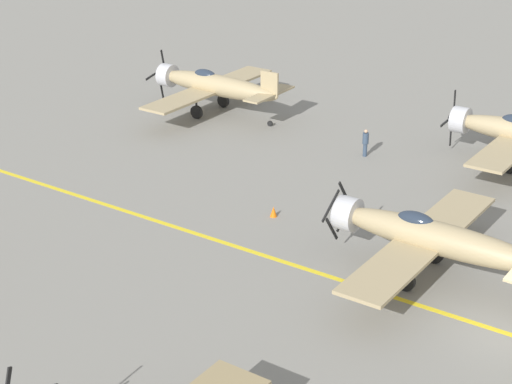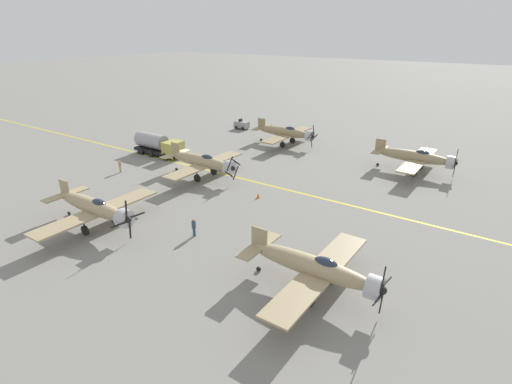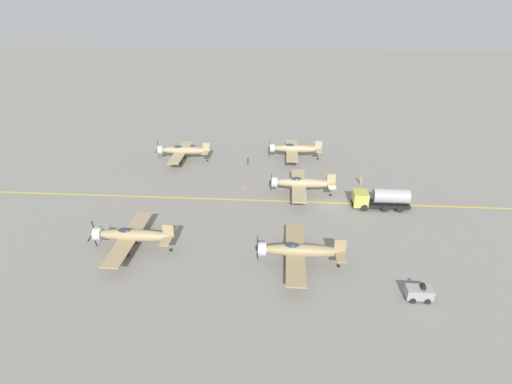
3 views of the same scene
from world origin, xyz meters
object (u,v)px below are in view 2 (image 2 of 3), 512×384
(airplane_mid_right, at_px, (95,207))
(fuel_tanker, at_px, (158,145))
(airplane_mid_center, at_px, (203,162))
(ground_crew_walking, at_px, (120,166))
(airplane_mid_left, at_px, (286,132))
(traffic_cone, at_px, (258,196))
(airplane_far_right, at_px, (315,267))
(ground_crew_inspecting, at_px, (194,227))
(airplane_far_left, at_px, (416,157))
(tow_tractor, at_px, (242,125))

(airplane_mid_right, relative_size, fuel_tanker, 1.50)
(airplane_mid_center, bearing_deg, airplane_mid_right, -8.02)
(ground_crew_walking, bearing_deg, fuel_tanker, -169.23)
(fuel_tanker, height_order, ground_crew_walking, fuel_tanker)
(airplane_mid_left, height_order, fuel_tanker, airplane_mid_left)
(fuel_tanker, height_order, traffic_cone, fuel_tanker)
(airplane_far_right, relative_size, traffic_cone, 21.82)
(airplane_far_right, height_order, ground_crew_inspecting, airplane_far_right)
(ground_crew_inspecting, height_order, traffic_cone, ground_crew_inspecting)
(airplane_mid_center, distance_m, ground_crew_walking, 10.87)
(airplane_far_right, bearing_deg, airplane_mid_left, -145.46)
(traffic_cone, bearing_deg, ground_crew_inspecting, 1.00)
(airplane_far_right, relative_size, airplane_mid_right, 1.00)
(airplane_far_left, distance_m, airplane_far_right, 29.29)
(airplane_far_left, xyz_separation_m, airplane_far_right, (29.28, 0.93, 0.00))
(airplane_mid_center, height_order, airplane_far_left, airplane_far_left)
(airplane_mid_center, distance_m, airplane_mid_right, 15.39)
(airplane_mid_left, height_order, ground_crew_inspecting, airplane_mid_left)
(airplane_far_left, xyz_separation_m, ground_crew_walking, (20.90, -30.32, -1.13))
(tow_tractor, xyz_separation_m, traffic_cone, (24.32, 20.16, -0.52))
(airplane_far_right, height_order, traffic_cone, airplane_far_right)
(tow_tractor, distance_m, ground_crew_inspecting, 40.00)
(ground_crew_inspecting, bearing_deg, ground_crew_walking, -110.39)
(airplane_mid_left, distance_m, airplane_mid_right, 33.49)
(airplane_mid_right, distance_m, traffic_cone, 16.20)
(airplane_far_left, distance_m, ground_crew_walking, 36.84)
(airplane_mid_right, bearing_deg, airplane_mid_left, 163.29)
(airplane_far_left, relative_size, airplane_mid_right, 1.00)
(airplane_far_left, distance_m, tow_tractor, 32.31)
(airplane_far_right, bearing_deg, airplane_far_left, -177.22)
(airplane_mid_left, relative_size, airplane_far_right, 1.00)
(airplane_mid_left, xyz_separation_m, ground_crew_walking, (22.65, -10.64, -1.13))
(ground_crew_walking, relative_size, ground_crew_inspecting, 0.97)
(fuel_tanker, bearing_deg, airplane_mid_left, 140.68)
(airplane_far_right, distance_m, fuel_tanker, 36.54)
(airplane_far_right, xyz_separation_m, tow_tractor, (-35.76, -32.57, -1.22))
(airplane_far_right, height_order, ground_crew_walking, airplane_far_right)
(airplane_far_right, xyz_separation_m, traffic_cone, (-11.44, -12.41, -1.74))
(airplane_mid_left, distance_m, airplane_far_left, 19.76)
(airplane_far_left, relative_size, tow_tractor, 4.62)
(airplane_mid_right, relative_size, ground_crew_inspecting, 7.16)
(airplane_mid_center, relative_size, airplane_mid_right, 1.00)
(airplane_mid_left, relative_size, airplane_mid_right, 1.00)
(airplane_far_right, bearing_deg, airplane_mid_right, -82.22)
(tow_tractor, relative_size, ground_crew_walking, 1.60)
(tow_tractor, distance_m, ground_crew_walking, 27.41)
(traffic_cone, bearing_deg, airplane_mid_left, -157.28)
(airplane_mid_center, relative_size, fuel_tanker, 1.50)
(airplane_mid_center, bearing_deg, ground_crew_walking, -76.58)
(airplane_far_right, bearing_deg, airplane_mid_center, -120.10)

